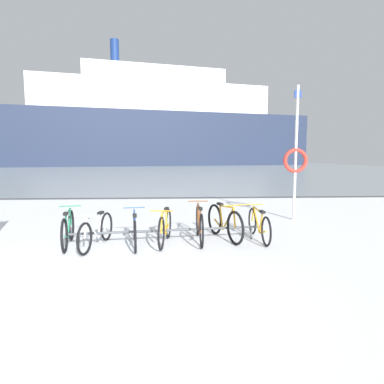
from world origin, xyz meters
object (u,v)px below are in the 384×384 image
at_px(bicycle_2, 135,230).
at_px(bicycle_3, 165,227).
at_px(rescue_post, 296,157).
at_px(bicycle_1, 96,231).
at_px(bicycle_6, 259,225).
at_px(bicycle_4, 199,224).
at_px(ferry_ship, 160,126).
at_px(bicycle_0, 68,229).
at_px(bicycle_5, 224,223).

bearing_deg(bicycle_2, bicycle_3, 10.44).
bearing_deg(rescue_post, bicycle_1, -152.72).
relative_size(bicycle_1, rescue_post, 0.44).
relative_size(bicycle_1, bicycle_6, 0.99).
xyz_separation_m(bicycle_3, bicycle_4, (0.75, 0.17, 0.02)).
relative_size(bicycle_2, bicycle_6, 0.97).
distance_m(bicycle_4, bicycle_6, 1.34).
bearing_deg(rescue_post, ferry_ship, 96.38).
bearing_deg(bicycle_0, ferry_ship, 90.49).
bearing_deg(bicycle_2, bicycle_0, 177.27).
distance_m(bicycle_1, bicycle_2, 0.78).
distance_m(bicycle_0, bicycle_3, 2.02).
relative_size(bicycle_2, bicycle_3, 1.03).
xyz_separation_m(bicycle_1, bicycle_6, (3.50, 0.42, 0.00)).
distance_m(bicycle_4, rescue_post, 4.03).
bearing_deg(bicycle_4, bicycle_2, -168.22).
bearing_deg(bicycle_2, ferry_ship, 91.86).
distance_m(bicycle_4, ferry_ship, 58.70).
relative_size(bicycle_4, ferry_ship, 0.03).
relative_size(bicycle_0, bicycle_2, 0.99).
height_order(bicycle_6, ferry_ship, ferry_ship).
xyz_separation_m(rescue_post, ferry_ship, (-6.25, 55.85, 5.92)).
height_order(bicycle_0, ferry_ship, ferry_ship).
xyz_separation_m(bicycle_5, bicycle_6, (0.77, -0.08, -0.04)).
bearing_deg(bicycle_0, bicycle_6, 4.06).
relative_size(bicycle_5, rescue_post, 0.44).
distance_m(bicycle_5, rescue_post, 3.53).
bearing_deg(bicycle_6, ferry_ship, 94.55).
bearing_deg(bicycle_6, bicycle_3, -173.39).
height_order(bicycle_5, bicycle_6, bicycle_5).
bearing_deg(ferry_ship, bicycle_2, -88.14).
bearing_deg(bicycle_1, bicycle_4, 9.23).
height_order(bicycle_3, bicycle_5, bicycle_5).
distance_m(bicycle_6, rescue_post, 3.14).
bearing_deg(bicycle_3, rescue_post, 33.52).
relative_size(bicycle_3, bicycle_6, 0.94).
bearing_deg(bicycle_1, ferry_ship, 91.10).
bearing_deg(bicycle_2, bicycle_6, 7.50).
relative_size(bicycle_1, bicycle_5, 1.01).
relative_size(bicycle_6, ferry_ship, 0.03).
height_order(bicycle_1, ferry_ship, ferry_ship).
bearing_deg(bicycle_3, bicycle_1, -172.75).
bearing_deg(bicycle_5, bicycle_1, -169.56).
relative_size(bicycle_1, bicycle_4, 0.94).
distance_m(bicycle_4, bicycle_5, 0.60).
bearing_deg(bicycle_0, bicycle_3, 1.40).
bearing_deg(bicycle_5, rescue_post, 41.79).
height_order(bicycle_1, bicycle_3, bicycle_3).
distance_m(bicycle_1, bicycle_5, 2.78).
distance_m(bicycle_3, rescue_post, 4.71).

